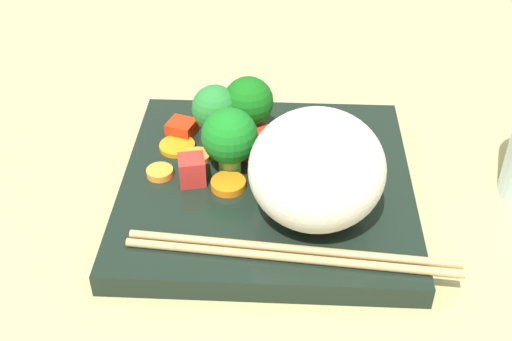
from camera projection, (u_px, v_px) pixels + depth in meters
ground_plane at (267, 204)px, 55.59cm from camera, size 110.00×110.00×2.00cm
square_plate at (267, 186)px, 54.42cm from camera, size 24.59×24.59×1.87cm
rice_mound at (317, 170)px, 47.36cm from camera, size 10.90×11.13×8.87cm
broccoli_floret_0 at (215, 110)px, 55.60cm from camera, size 3.95×3.95×5.63cm
broccoli_floret_1 at (230, 137)px, 52.75cm from camera, size 4.57×4.57×5.77cm
broccoli_floret_2 at (248, 104)px, 55.98cm from camera, size 4.29×4.29×6.02cm
carrot_slice_0 at (228, 184)px, 52.64cm from camera, size 2.82×2.82×0.63cm
carrot_slice_1 at (160, 172)px, 53.92cm from camera, size 3.09×3.09×0.58cm
carrot_slice_2 at (197, 156)px, 55.73cm from camera, size 2.57×2.57×0.51cm
carrot_slice_3 at (177, 146)px, 56.98cm from camera, size 3.98×3.98×0.42cm
carrot_slice_4 at (232, 151)px, 56.37cm from camera, size 2.61×2.61×0.43cm
pepper_chunk_0 at (182, 128)px, 58.32cm from camera, size 2.69×2.76×1.38cm
pepper_chunk_1 at (262, 144)px, 55.70cm from camera, size 3.55×3.32×2.19cm
pepper_chunk_2 at (192, 170)px, 52.76cm from camera, size 2.50×2.53×2.29cm
chicken_piece_1 at (219, 121)px, 58.48cm from camera, size 4.00×4.42×2.24cm
chopstick_pair at (292, 253)px, 46.45cm from camera, size 2.30×23.71×0.62cm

